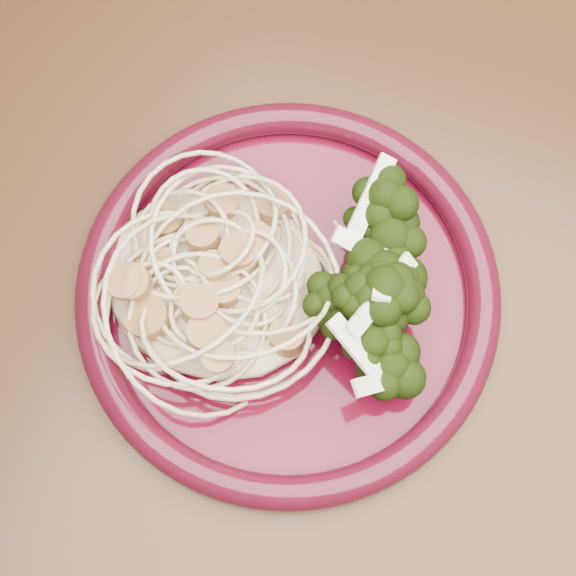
# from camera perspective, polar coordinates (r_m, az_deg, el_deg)

# --- Properties ---
(dining_table) EXTENTS (1.20, 0.80, 0.75)m
(dining_table) POSITION_cam_1_polar(r_m,az_deg,el_deg) (0.63, -8.85, -4.69)
(dining_table) COLOR #472814
(dining_table) RESTS_ON ground
(dinner_plate) EXTENTS (0.34, 0.34, 0.02)m
(dinner_plate) POSITION_cam_1_polar(r_m,az_deg,el_deg) (0.52, -0.00, -0.34)
(dinner_plate) COLOR #470616
(dinner_plate) RESTS_ON dining_table
(spaghetti_pile) EXTENTS (0.18, 0.16, 0.03)m
(spaghetti_pile) POSITION_cam_1_polar(r_m,az_deg,el_deg) (0.51, -5.19, 0.80)
(spaghetti_pile) COLOR beige
(spaghetti_pile) RESTS_ON dinner_plate
(scallop_cluster) EXTENTS (0.16, 0.16, 0.04)m
(scallop_cluster) POSITION_cam_1_polar(r_m,az_deg,el_deg) (0.48, -5.59, 2.31)
(scallop_cluster) COLOR #A4793F
(scallop_cluster) RESTS_ON spaghetti_pile
(broccoli_pile) EXTENTS (0.13, 0.17, 0.05)m
(broccoli_pile) POSITION_cam_1_polar(r_m,az_deg,el_deg) (0.50, 6.51, -0.46)
(broccoli_pile) COLOR black
(broccoli_pile) RESTS_ON dinner_plate
(onion_garnish) EXTENTS (0.09, 0.11, 0.06)m
(onion_garnish) POSITION_cam_1_polar(r_m,az_deg,el_deg) (0.47, 6.93, 0.73)
(onion_garnish) COLOR white
(onion_garnish) RESTS_ON broccoli_pile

